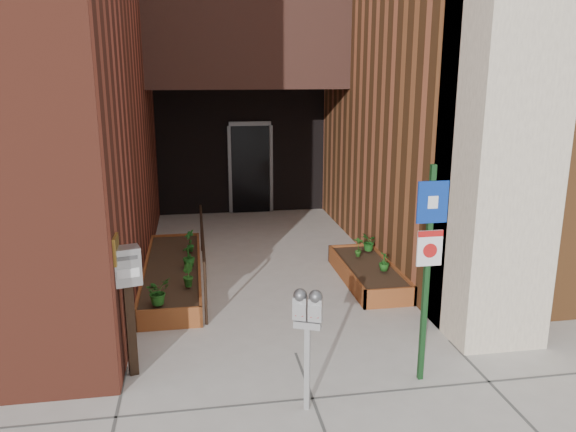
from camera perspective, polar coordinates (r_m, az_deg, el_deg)
name	(u,v)px	position (r m, az deg, el deg)	size (l,w,h in m)	color
ground	(296,353)	(7.05, 0.77, -13.77)	(80.00, 80.00, 0.00)	#9E9991
planter_left	(173,274)	(9.39, -11.62, -5.81)	(0.90, 3.60, 0.30)	brown
planter_right	(368,274)	(9.31, 8.11, -5.81)	(0.80, 2.20, 0.30)	brown
handrail	(202,238)	(9.14, -8.69, -2.18)	(0.04, 3.34, 0.90)	black
parking_meter	(308,318)	(5.57, 2.01, -10.27)	(0.30, 0.20, 1.30)	#ACADAF
sign_post	(429,252)	(6.10, 14.09, -3.61)	(0.33, 0.08, 2.42)	#153B19
payment_dropbox	(128,284)	(6.41, -15.99, -6.67)	(0.35, 0.29, 1.51)	black
shrub_left_a	(158,291)	(7.78, -13.10, -7.46)	(0.33, 0.33, 0.37)	#1F5919
shrub_left_b	(188,275)	(8.32, -10.17, -5.95)	(0.18, 0.18, 0.33)	#215B1A
shrub_left_c	(189,256)	(9.15, -10.05, -4.03)	(0.19, 0.19, 0.34)	#1A5618
shrub_left_d	(190,241)	(9.89, -9.93, -2.49)	(0.20, 0.20, 0.39)	#1C631E
shrub_right_a	(384,262)	(8.96, 9.75, -4.58)	(0.16, 0.16, 0.29)	#1B5016
shrub_right_b	(359,247)	(9.54, 7.19, -3.11)	(0.18, 0.18, 0.35)	#245819
shrub_right_c	(369,242)	(9.88, 8.26, -2.63)	(0.29, 0.29, 0.32)	#1A5518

